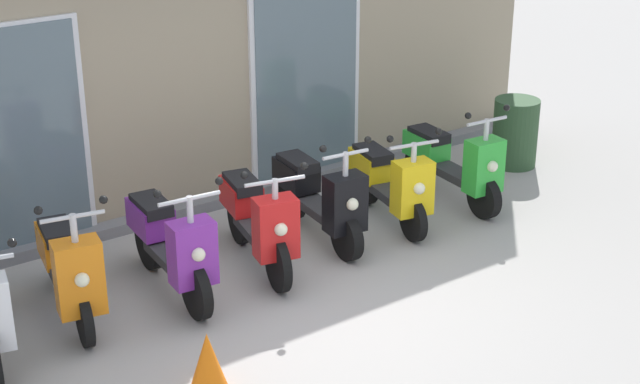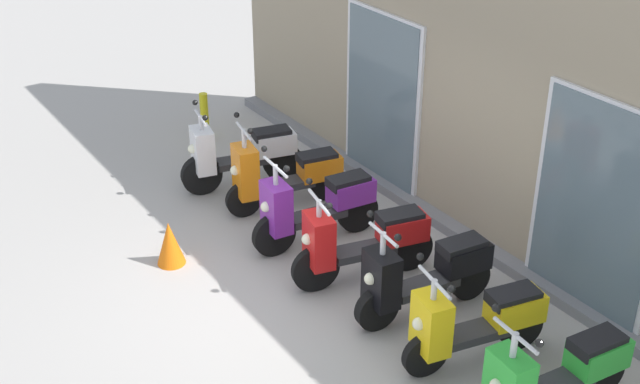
{
  "view_description": "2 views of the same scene",
  "coord_description": "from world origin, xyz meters",
  "px_view_note": "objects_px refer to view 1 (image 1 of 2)",
  "views": [
    {
      "loc": [
        -4.39,
        -6.23,
        4.27
      ],
      "look_at": [
        0.57,
        0.64,
        0.72
      ],
      "focal_mm": 54.65,
      "sensor_mm": 36.0,
      "label": 1
    },
    {
      "loc": [
        6.06,
        -3.7,
        5.16
      ],
      "look_at": [
        -0.69,
        0.83,
        0.78
      ],
      "focal_mm": 47.06,
      "sensor_mm": 36.0,
      "label": 2
    }
  ],
  "objects_px": {
    "scooter_purple": "(171,243)",
    "scooter_yellow": "(390,181)",
    "scooter_red": "(258,219)",
    "scooter_black": "(319,196)",
    "trash_bin": "(515,133)",
    "scooter_green": "(453,162)",
    "scooter_orange": "(69,267)",
    "traffic_cone": "(208,364)"
  },
  "relations": [
    {
      "from": "scooter_yellow",
      "to": "traffic_cone",
      "type": "relative_size",
      "value": 2.84
    },
    {
      "from": "scooter_orange",
      "to": "scooter_black",
      "type": "relative_size",
      "value": 0.97
    },
    {
      "from": "scooter_green",
      "to": "scooter_red",
      "type": "bearing_deg",
      "value": -177.93
    },
    {
      "from": "scooter_orange",
      "to": "scooter_green",
      "type": "xyz_separation_m",
      "value": [
        4.42,
        -0.04,
        -0.03
      ]
    },
    {
      "from": "traffic_cone",
      "to": "scooter_red",
      "type": "bearing_deg",
      "value": 47.35
    },
    {
      "from": "scooter_purple",
      "to": "trash_bin",
      "type": "bearing_deg",
      "value": 5.3
    },
    {
      "from": "scooter_orange",
      "to": "scooter_yellow",
      "type": "xyz_separation_m",
      "value": [
        3.49,
        -0.08,
        -0.02
      ]
    },
    {
      "from": "scooter_purple",
      "to": "scooter_yellow",
      "type": "bearing_deg",
      "value": 1.07
    },
    {
      "from": "scooter_purple",
      "to": "scooter_black",
      "type": "xyz_separation_m",
      "value": [
        1.74,
        0.15,
        -0.02
      ]
    },
    {
      "from": "scooter_purple",
      "to": "traffic_cone",
      "type": "distance_m",
      "value": 1.68
    },
    {
      "from": "scooter_red",
      "to": "trash_bin",
      "type": "xyz_separation_m",
      "value": [
        3.95,
        0.46,
        -0.08
      ]
    },
    {
      "from": "scooter_black",
      "to": "scooter_orange",
      "type": "bearing_deg",
      "value": -179.47
    },
    {
      "from": "scooter_red",
      "to": "scooter_green",
      "type": "height_order",
      "value": "scooter_green"
    },
    {
      "from": "scooter_orange",
      "to": "scooter_purple",
      "type": "relative_size",
      "value": 0.96
    },
    {
      "from": "scooter_green",
      "to": "trash_bin",
      "type": "xyz_separation_m",
      "value": [
        1.36,
        0.37,
        -0.04
      ]
    },
    {
      "from": "scooter_purple",
      "to": "scooter_red",
      "type": "distance_m",
      "value": 0.91
    },
    {
      "from": "scooter_black",
      "to": "trash_bin",
      "type": "xyz_separation_m",
      "value": [
        3.13,
        0.3,
        -0.05
      ]
    },
    {
      "from": "scooter_red",
      "to": "scooter_purple",
      "type": "bearing_deg",
      "value": 179.56
    },
    {
      "from": "trash_bin",
      "to": "scooter_yellow",
      "type": "bearing_deg",
      "value": -169.98
    },
    {
      "from": "scooter_orange",
      "to": "trash_bin",
      "type": "relative_size",
      "value": 1.88
    },
    {
      "from": "scooter_red",
      "to": "trash_bin",
      "type": "height_order",
      "value": "scooter_red"
    },
    {
      "from": "scooter_red",
      "to": "scooter_green",
      "type": "bearing_deg",
      "value": 2.07
    },
    {
      "from": "scooter_purple",
      "to": "trash_bin",
      "type": "xyz_separation_m",
      "value": [
        4.87,
        0.45,
        -0.08
      ]
    },
    {
      "from": "scooter_black",
      "to": "scooter_yellow",
      "type": "bearing_deg",
      "value": -6.87
    },
    {
      "from": "scooter_orange",
      "to": "scooter_yellow",
      "type": "height_order",
      "value": "scooter_orange"
    },
    {
      "from": "scooter_red",
      "to": "scooter_black",
      "type": "bearing_deg",
      "value": 10.7
    },
    {
      "from": "scooter_red",
      "to": "scooter_black",
      "type": "relative_size",
      "value": 1.01
    },
    {
      "from": "traffic_cone",
      "to": "scooter_black",
      "type": "bearing_deg",
      "value": 37.22
    },
    {
      "from": "scooter_purple",
      "to": "traffic_cone",
      "type": "bearing_deg",
      "value": -108.75
    },
    {
      "from": "scooter_yellow",
      "to": "scooter_green",
      "type": "xyz_separation_m",
      "value": [
        0.93,
        0.04,
        -0.01
      ]
    },
    {
      "from": "scooter_purple",
      "to": "trash_bin",
      "type": "relative_size",
      "value": 1.96
    },
    {
      "from": "trash_bin",
      "to": "scooter_green",
      "type": "bearing_deg",
      "value": -164.95
    },
    {
      "from": "scooter_yellow",
      "to": "trash_bin",
      "type": "distance_m",
      "value": 2.32
    },
    {
      "from": "scooter_green",
      "to": "trash_bin",
      "type": "distance_m",
      "value": 1.41
    },
    {
      "from": "scooter_orange",
      "to": "scooter_yellow",
      "type": "bearing_deg",
      "value": -1.26
    },
    {
      "from": "scooter_yellow",
      "to": "scooter_red",
      "type": "bearing_deg",
      "value": -178.1
    },
    {
      "from": "scooter_orange",
      "to": "traffic_cone",
      "type": "xyz_separation_m",
      "value": [
        0.37,
        -1.71,
        -0.22
      ]
    },
    {
      "from": "scooter_red",
      "to": "scooter_green",
      "type": "distance_m",
      "value": 2.6
    },
    {
      "from": "scooter_red",
      "to": "trash_bin",
      "type": "distance_m",
      "value": 3.98
    },
    {
      "from": "scooter_yellow",
      "to": "traffic_cone",
      "type": "bearing_deg",
      "value": -152.41
    },
    {
      "from": "trash_bin",
      "to": "traffic_cone",
      "type": "xyz_separation_m",
      "value": [
        -5.4,
        -2.03,
        -0.15
      ]
    },
    {
      "from": "scooter_green",
      "to": "scooter_yellow",
      "type": "bearing_deg",
      "value": -177.62
    }
  ]
}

